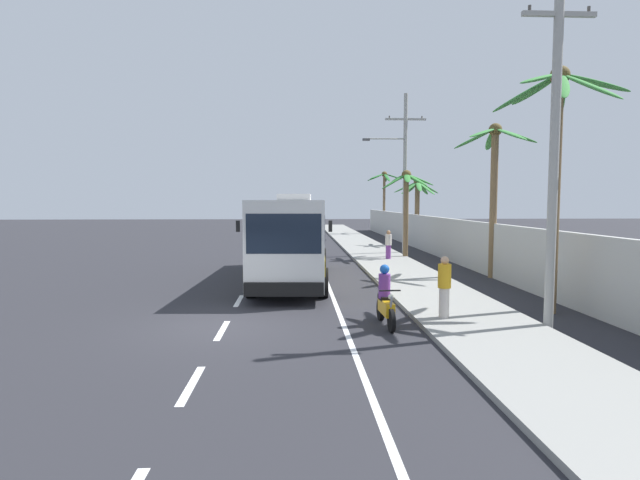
% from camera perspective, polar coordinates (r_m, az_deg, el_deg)
% --- Properties ---
extents(ground_plane, '(160.00, 160.00, 0.00)m').
position_cam_1_polar(ground_plane, '(14.05, -10.67, -9.46)').
color(ground_plane, '#28282D').
extents(sidewalk_kerb, '(3.20, 90.00, 0.14)m').
position_cam_1_polar(sidewalk_kerb, '(24.23, 8.90, -3.41)').
color(sidewalk_kerb, gray).
rests_on(sidewalk_kerb, ground).
extents(lane_markings, '(3.35, 71.00, 0.01)m').
position_cam_1_polar(lane_markings, '(28.01, -2.55, -2.44)').
color(lane_markings, white).
rests_on(lane_markings, ground).
extents(boundary_wall, '(0.24, 60.00, 2.37)m').
position_cam_1_polar(boundary_wall, '(28.93, 14.70, -0.01)').
color(boundary_wall, '#B2B2AD').
rests_on(boundary_wall, ground).
extents(coach_bus_foreground, '(3.38, 11.42, 3.66)m').
position_cam_1_polar(coach_bus_foreground, '(21.39, -3.04, 0.54)').
color(coach_bus_foreground, silver).
rests_on(coach_bus_foreground, ground).
extents(motorcycle_beside_bus, '(0.56, 1.96, 1.64)m').
position_cam_1_polar(motorcycle_beside_bus, '(13.80, 7.38, -6.84)').
color(motorcycle_beside_bus, black).
rests_on(motorcycle_beside_bus, ground).
extents(motorcycle_trailing, '(0.56, 1.96, 1.67)m').
position_cam_1_polar(motorcycle_trailing, '(30.38, 0.03, -0.63)').
color(motorcycle_trailing, black).
rests_on(motorcycle_trailing, ground).
extents(pedestrian_near_kerb, '(0.36, 0.36, 1.58)m').
position_cam_1_polar(pedestrian_near_kerb, '(28.33, 7.72, -0.45)').
color(pedestrian_near_kerb, '#75388E').
rests_on(pedestrian_near_kerb, sidewalk_kerb).
extents(pedestrian_midwalk, '(0.36, 0.36, 1.70)m').
position_cam_1_polar(pedestrian_midwalk, '(14.35, 13.85, -5.01)').
color(pedestrian_midwalk, beige).
rests_on(pedestrian_midwalk, sidewalk_kerb).
extents(utility_pole_nearest, '(1.89, 0.24, 9.60)m').
position_cam_1_polar(utility_pole_nearest, '(14.36, 24.96, 10.46)').
color(utility_pole_nearest, '#9E9E99').
rests_on(utility_pole_nearest, ground).
extents(utility_pole_mid, '(3.94, 0.24, 9.96)m').
position_cam_1_polar(utility_pole_mid, '(32.14, 9.40, 7.84)').
color(utility_pole_mid, '#9E9E99').
rests_on(utility_pole_mid, ground).
extents(palm_nearest, '(3.61, 3.69, 6.30)m').
position_cam_1_polar(palm_nearest, '(51.08, 7.23, 5.94)').
color(palm_nearest, brown).
rests_on(palm_nearest, ground).
extents(palm_second, '(3.82, 3.78, 7.25)m').
position_cam_1_polar(palm_second, '(16.57, 25.19, 11.63)').
color(palm_second, brown).
rests_on(palm_second, ground).
extents(palm_third, '(3.46, 3.56, 6.68)m').
position_cam_1_polar(palm_third, '(23.23, 19.05, 7.42)').
color(palm_third, brown).
rests_on(palm_third, ground).
extents(palm_fourth, '(3.42, 3.51, 4.99)m').
position_cam_1_polar(palm_fourth, '(37.77, 10.92, 4.61)').
color(palm_fourth, brown).
rests_on(palm_fourth, ground).
extents(palm_farthest, '(3.07, 3.22, 5.14)m').
position_cam_1_polar(palm_farthest, '(29.78, 9.70, 5.25)').
color(palm_farthest, brown).
rests_on(palm_farthest, ground).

